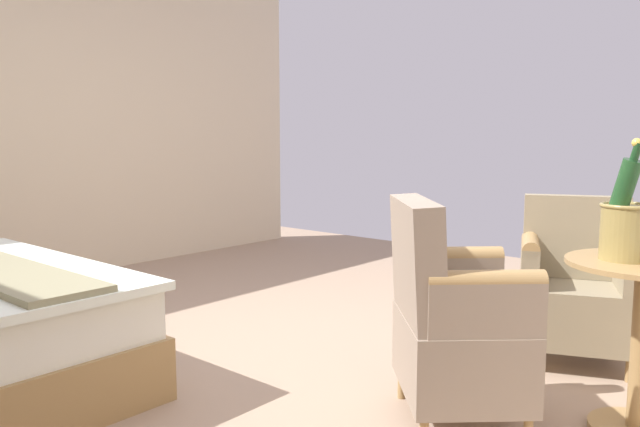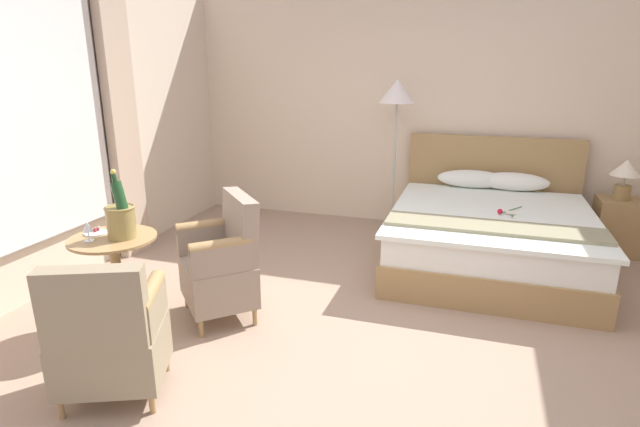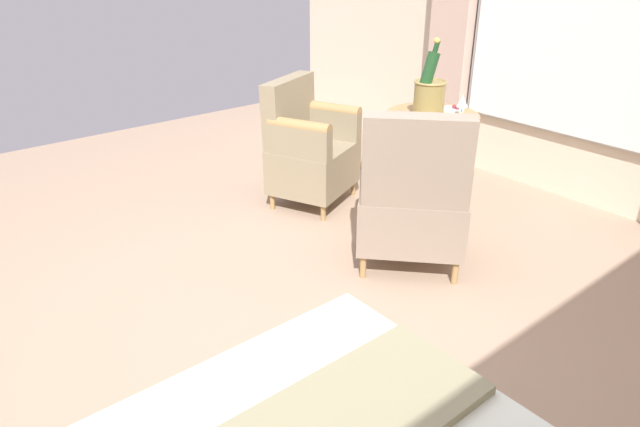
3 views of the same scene
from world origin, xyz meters
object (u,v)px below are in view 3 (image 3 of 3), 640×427
object	(u,v)px
side_table_round	(429,154)
armchair_by_window	(413,198)
armchair_facing_bed	(309,149)
champagne_bucket	(429,93)
wine_glass_near_edge	(430,93)
snack_plate	(453,109)
wine_glass_near_bucket	(462,102)

from	to	relation	value
side_table_round	armchair_by_window	size ratio (longest dim) A/B	0.75
side_table_round	armchair_facing_bed	distance (m)	0.84
side_table_round	champagne_bucket	bearing A→B (deg)	14.52
armchair_by_window	armchair_facing_bed	world-z (taller)	armchair_by_window
champagne_bucket	armchair_facing_bed	size ratio (longest dim) A/B	0.55
armchair_by_window	side_table_round	bearing A→B (deg)	-146.20
wine_glass_near_edge	snack_plate	world-z (taller)	wine_glass_near_edge
armchair_facing_bed	side_table_round	bearing A→B (deg)	125.68
champagne_bucket	wine_glass_near_bucket	world-z (taller)	champagne_bucket
champagne_bucket	side_table_round	bearing A→B (deg)	-165.48
snack_plate	armchair_facing_bed	world-z (taller)	armchair_facing_bed
side_table_round	armchair_facing_bed	size ratio (longest dim) A/B	0.81
wine_glass_near_edge	snack_plate	bearing A→B (deg)	115.45
snack_plate	wine_glass_near_edge	bearing A→B (deg)	-64.55
armchair_by_window	champagne_bucket	bearing A→B (deg)	-144.01
snack_plate	side_table_round	bearing A→B (deg)	-9.71
champagne_bucket	snack_plate	world-z (taller)	champagne_bucket
champagne_bucket	wine_glass_near_edge	size ratio (longest dim) A/B	3.47
wine_glass_near_bucket	snack_plate	world-z (taller)	wine_glass_near_bucket
side_table_round	wine_glass_near_edge	world-z (taller)	wine_glass_near_edge
wine_glass_near_bucket	wine_glass_near_edge	xyz separation A→B (m)	(-0.04, -0.29, -0.01)
wine_glass_near_bucket	armchair_by_window	world-z (taller)	armchair_by_window
snack_plate	champagne_bucket	bearing A→B (deg)	-2.09
wine_glass_near_edge	snack_plate	size ratio (longest dim) A/B	0.88
wine_glass_near_bucket	armchair_by_window	size ratio (longest dim) A/B	0.15
champagne_bucket	armchair_facing_bed	bearing A→B (deg)	-59.44
wine_glass_near_bucket	armchair_by_window	distance (m)	0.82
wine_glass_near_edge	armchair_facing_bed	bearing A→B (deg)	-43.97
champagne_bucket	armchair_by_window	xyz separation A→B (m)	(0.55, 0.40, -0.43)
wine_glass_near_bucket	snack_plate	distance (m)	0.21
champagne_bucket	armchair_by_window	bearing A→B (deg)	35.99
wine_glass_near_edge	champagne_bucket	bearing A→B (deg)	38.02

